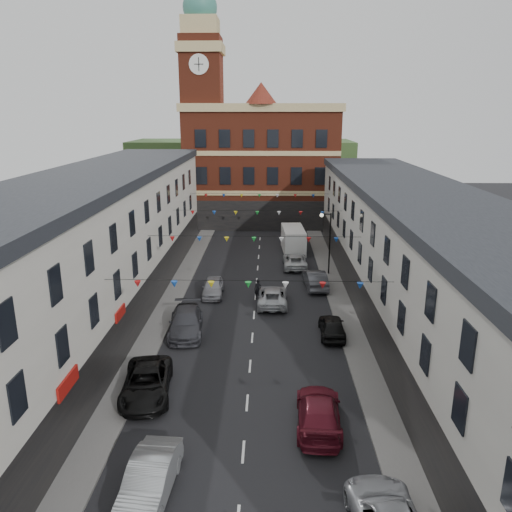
# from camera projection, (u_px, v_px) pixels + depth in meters

# --- Properties ---
(ground) EXTENTS (160.00, 160.00, 0.00)m
(ground) POSITION_uv_depth(u_px,v_px,m) (252.00, 338.00, 34.25)
(ground) COLOR black
(ground) RESTS_ON ground
(pavement_left) EXTENTS (1.80, 64.00, 0.15)m
(pavement_left) POSITION_uv_depth(u_px,v_px,m) (159.00, 324.00, 36.33)
(pavement_left) COLOR #605E5B
(pavement_left) RESTS_ON ground
(pavement_right) EXTENTS (1.80, 64.00, 0.15)m
(pavement_right) POSITION_uv_depth(u_px,v_px,m) (349.00, 326.00, 35.97)
(pavement_right) COLOR #605E5B
(pavement_right) RESTS_ON ground
(terrace_left) EXTENTS (8.40, 56.00, 10.70)m
(terrace_left) POSITION_uv_depth(u_px,v_px,m) (80.00, 258.00, 34.04)
(terrace_left) COLOR beige
(terrace_left) RESTS_ON ground
(terrace_right) EXTENTS (8.40, 56.00, 9.70)m
(terrace_right) POSITION_uv_depth(u_px,v_px,m) (427.00, 267.00, 33.57)
(terrace_right) COLOR #B4B2A9
(terrace_right) RESTS_ON ground
(civic_building) EXTENTS (20.60, 13.30, 18.50)m
(civic_building) POSITION_uv_depth(u_px,v_px,m) (262.00, 164.00, 68.46)
(civic_building) COLOR maroon
(civic_building) RESTS_ON ground
(clock_tower) EXTENTS (5.60, 5.60, 30.00)m
(clock_tower) POSITION_uv_depth(u_px,v_px,m) (203.00, 112.00, 63.94)
(clock_tower) COLOR maroon
(clock_tower) RESTS_ON ground
(distant_hill) EXTENTS (40.00, 14.00, 10.00)m
(distant_hill) POSITION_uv_depth(u_px,v_px,m) (242.00, 168.00, 92.53)
(distant_hill) COLOR #2F5226
(distant_hill) RESTS_ON ground
(street_lamp) EXTENTS (1.10, 0.36, 6.00)m
(street_lamp) POSITION_uv_depth(u_px,v_px,m) (327.00, 235.00, 46.45)
(street_lamp) COLOR black
(street_lamp) RESTS_ON ground
(car_left_b) EXTENTS (1.97, 4.90, 1.58)m
(car_left_b) POSITION_uv_depth(u_px,v_px,m) (149.00, 480.00, 19.88)
(car_left_b) COLOR #93979A
(car_left_b) RESTS_ON ground
(car_left_c) EXTENTS (3.19, 5.76, 1.52)m
(car_left_c) POSITION_uv_depth(u_px,v_px,m) (147.00, 383.00, 27.08)
(car_left_c) COLOR black
(car_left_c) RESTS_ON ground
(car_left_d) EXTENTS (2.82, 5.77, 1.61)m
(car_left_d) POSITION_uv_depth(u_px,v_px,m) (186.00, 322.00, 34.82)
(car_left_d) COLOR #3E3E45
(car_left_d) RESTS_ON ground
(car_left_e) EXTENTS (1.84, 4.30, 1.45)m
(car_left_e) POSITION_uv_depth(u_px,v_px,m) (213.00, 287.00, 42.03)
(car_left_e) COLOR gray
(car_left_e) RESTS_ON ground
(car_right_c) EXTENTS (2.47, 5.43, 1.54)m
(car_right_c) POSITION_uv_depth(u_px,v_px,m) (319.00, 412.00, 24.42)
(car_right_c) COLOR maroon
(car_right_c) RESTS_ON ground
(car_right_d) EXTENTS (1.75, 4.19, 1.42)m
(car_right_d) POSITION_uv_depth(u_px,v_px,m) (332.00, 326.00, 34.34)
(car_right_d) COLOR black
(car_right_d) RESTS_ON ground
(car_right_e) EXTENTS (2.06, 4.93, 1.59)m
(car_right_e) POSITION_uv_depth(u_px,v_px,m) (315.00, 279.00, 43.84)
(car_right_e) COLOR #47484E
(car_right_e) RESTS_ON ground
(car_right_f) EXTENTS (2.32, 4.99, 1.38)m
(car_right_f) POSITION_uv_depth(u_px,v_px,m) (295.00, 261.00, 49.67)
(car_right_f) COLOR silver
(car_right_f) RESTS_ON ground
(moving_car) EXTENTS (2.36, 5.06, 1.40)m
(moving_car) POSITION_uv_depth(u_px,v_px,m) (272.00, 296.00, 40.08)
(moving_car) COLOR silver
(moving_car) RESTS_ON ground
(white_van) EXTENTS (2.60, 6.02, 2.61)m
(white_van) POSITION_uv_depth(u_px,v_px,m) (293.00, 240.00, 55.40)
(white_van) COLOR white
(white_van) RESTS_ON ground
(pedestrian) EXTENTS (0.73, 0.60, 1.72)m
(pedestrian) POSITION_uv_depth(u_px,v_px,m) (258.00, 290.00, 41.07)
(pedestrian) COLOR black
(pedestrian) RESTS_ON ground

